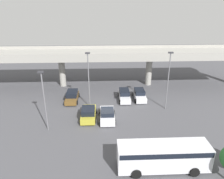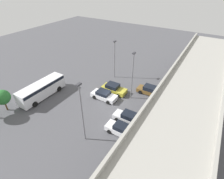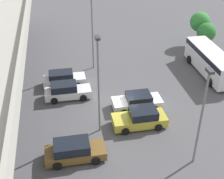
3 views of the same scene
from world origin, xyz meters
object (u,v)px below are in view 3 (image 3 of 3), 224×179
shuttle_bus (211,60)px  tree_front_left (206,33)px  lamp_post_near_aisle (202,112)px  parked_car_2 (137,101)px  parked_car_3 (67,91)px  lamp_post_by_overpass (98,80)px  parked_car_1 (140,118)px  lamp_post_mid_lot (92,26)px  parked_car_0 (74,151)px  parked_car_4 (64,79)px  tree_front_centre (200,22)px

shuttle_bus → tree_front_left: tree_front_left is taller
lamp_post_near_aisle → tree_front_left: lamp_post_near_aisle is taller
parked_car_2 → parked_car_3: parked_car_3 is taller
lamp_post_near_aisle → lamp_post_by_overpass: bearing=52.0°
parked_car_3 → tree_front_left: bearing=23.5°
parked_car_3 → tree_front_left: 20.16m
parked_car_1 → lamp_post_mid_lot: 12.81m
lamp_post_by_overpass → tree_front_left: bearing=-49.4°
parked_car_1 → lamp_post_by_overpass: lamp_post_by_overpass is taller
parked_car_0 → lamp_post_mid_lot: 15.86m
parked_car_2 → lamp_post_by_overpass: 6.53m
parked_car_4 → lamp_post_near_aisle: lamp_post_near_aisle is taller
lamp_post_mid_lot → lamp_post_by_overpass: size_ratio=1.02×
parked_car_4 → lamp_post_mid_lot: (3.45, -3.71, 4.39)m
parked_car_2 → lamp_post_by_overpass: (-2.69, 4.07, 4.33)m
lamp_post_mid_lot → parked_car_4: bearing=132.9°
lamp_post_mid_lot → parked_car_2: bearing=-161.9°
parked_car_1 → parked_car_2: bearing=-99.4°
parked_car_3 → lamp_post_by_overpass: 7.54m
lamp_post_by_overpass → tree_front_centre: 22.74m
parked_car_3 → lamp_post_by_overpass: bearing=-66.9°
tree_front_left → tree_front_centre: 2.35m
parked_car_0 → parked_car_2: 8.69m
shuttle_bus → lamp_post_mid_lot: 13.90m
parked_car_1 → lamp_post_by_overpass: size_ratio=0.55×
parked_car_3 → lamp_post_near_aisle: 14.53m
parked_car_0 → lamp_post_mid_lot: bearing=76.6°
parked_car_2 → lamp_post_near_aisle: lamp_post_near_aisle is taller
parked_car_3 → lamp_post_near_aisle: lamp_post_near_aisle is taller
parked_car_2 → lamp_post_by_overpass: bearing=33.5°
shuttle_bus → lamp_post_mid_lot: size_ratio=1.01×
parked_car_1 → parked_car_4: size_ratio=1.06×
parked_car_0 → parked_car_2: size_ratio=0.98×
tree_front_left → lamp_post_mid_lot: bearing=97.4°
parked_car_0 → tree_front_centre: tree_front_centre is taller
parked_car_3 → lamp_post_by_overpass: lamp_post_by_overpass is taller
lamp_post_near_aisle → lamp_post_mid_lot: 17.70m
parked_car_1 → shuttle_bus: bearing=-142.6°
tree_front_centre → tree_front_left: bearing=177.9°
parked_car_2 → tree_front_left: 16.33m
parked_car_3 → lamp_post_mid_lot: bearing=59.8°
parked_car_4 → shuttle_bus: size_ratio=0.50×
lamp_post_near_aisle → parked_car_1: bearing=29.3°
parked_car_3 → lamp_post_near_aisle: bearing=-50.4°
parked_car_1 → lamp_post_near_aisle: size_ratio=0.59×
parked_car_2 → lamp_post_by_overpass: lamp_post_by_overpass is taller
parked_car_4 → parked_car_2: bearing=-40.1°
parked_car_0 → parked_car_3: (8.77, -0.01, 0.02)m
parked_car_2 → parked_car_3: 7.18m
lamp_post_near_aisle → tree_front_centre: size_ratio=1.77×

